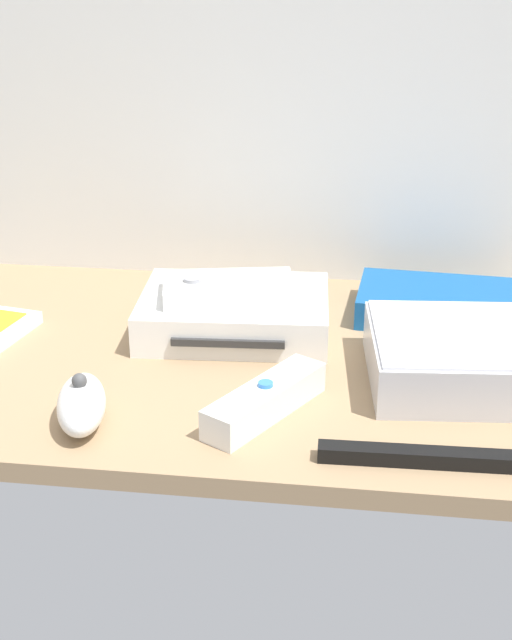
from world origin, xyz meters
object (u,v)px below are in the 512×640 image
Objects in this scene: game_console at (235,313)px; sensor_bar at (460,459)px; remote_nunchuk at (81,404)px; remote_classic_pad at (229,289)px; remote_wand at (265,400)px; mini_computer at (455,356)px; network_router at (435,303)px.

sensor_bar is at bearing -51.19° from game_console.
remote_nunchuk is 24.27cm from remote_classic_pad.
remote_wand is at bearing -76.41° from game_console.
remote_nunchuk is 33.97cm from sensor_bar.
remote_nunchuk reaches higher than game_console.
game_console is at bearing 130.98° from sensor_bar.
mini_computer reaches higher than network_router.
remote_classic_pad is at bearing 139.62° from remote_wand.
game_console is at bearing 41.44° from remote_classic_pad.
remote_wand reaches higher than sensor_bar.
remote_nunchuk is at bearing -134.31° from network_router.
remote_nunchuk reaches higher than sensor_bar.
remote_nunchuk is (-16.48, -3.83, 0.53)cm from remote_wand.
mini_computer is at bearing 57.86° from remote_wand.
remote_classic_pad reaches higher than mini_computer.
game_console is at bearing 49.96° from remote_nunchuk.
remote_wand is 0.93× the size of remote_classic_pad.
game_console reaches higher than sensor_bar.
game_console is 24.90cm from remote_nunchuk.
remote_wand is 18.58cm from sensor_bar.
remote_wand is (-17.09, -25.86, -0.19)cm from network_router.
sensor_bar is (23.16, -25.27, -1.50)cm from game_console.
game_console is 2.04× the size of remote_nunchuk.
game_console is at bearing -158.37° from network_router.
network_router and remote_wand have the same top height.
remote_classic_pad is (-23.43, -7.89, 3.71)cm from network_router.
remote_classic_pad is at bearing -130.91° from game_console.
remote_nunchuk is at bearing 173.79° from sensor_bar.
sensor_bar is at bearing -19.35° from remote_nunchuk.
mini_computer is 1.71× the size of remote_nunchuk.
sensor_bar is at bearing -85.33° from network_router.
network_router is 1.75× the size of remote_nunchuk.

